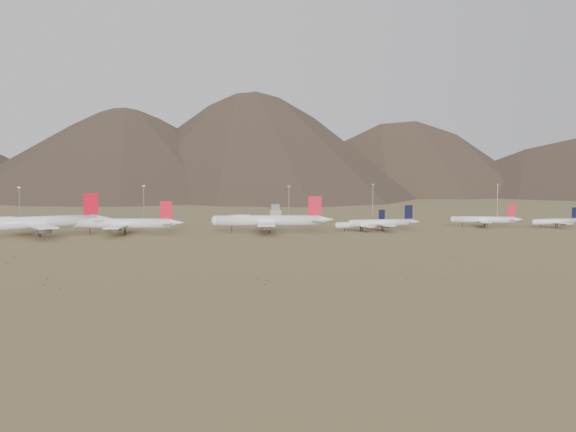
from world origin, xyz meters
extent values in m
plane|color=olive|center=(0.00, 0.00, 0.00)|extent=(3000.00, 3000.00, 0.00)
cylinder|color=white|center=(-121.09, 31.51, 8.12)|extent=(64.65, 30.69, 6.89)
cone|color=white|center=(-86.29, 45.10, 8.63)|extent=(13.44, 10.15, 6.20)
cube|color=white|center=(-122.34, 31.03, 7.08)|extent=(32.19, 60.85, 0.86)
cube|color=white|center=(-91.26, 43.16, 8.81)|extent=(14.05, 23.83, 0.41)
cube|color=red|center=(-92.51, 42.68, 17.68)|extent=(8.30, 3.73, 12.23)
cylinder|color=black|center=(-120.48, 33.60, 2.34)|extent=(0.56, 0.56, 4.67)
cylinder|color=black|center=(-119.22, 30.39, 2.34)|extent=(0.56, 0.56, 4.67)
ellipsoid|color=white|center=(-137.25, 25.20, 10.01)|extent=(21.77, 12.58, 4.14)
cylinder|color=slate|center=(-126.79, 42.42, 5.38)|extent=(7.34, 5.32, 3.10)
cylinder|color=slate|center=(-117.89, 19.63, 5.38)|extent=(7.34, 5.32, 3.10)
cylinder|color=slate|center=(-130.79, 52.67, 5.38)|extent=(7.34, 5.32, 3.10)
cylinder|color=slate|center=(-113.88, 9.38, 5.38)|extent=(7.34, 5.32, 3.10)
cylinder|color=white|center=(-74.35, 34.40, 6.62)|extent=(54.46, 15.84, 5.62)
sphere|color=white|center=(-101.04, 39.56, 6.62)|extent=(5.51, 5.51, 5.51)
cone|color=white|center=(-44.45, 28.62, 7.04)|extent=(10.57, 6.82, 5.06)
cube|color=white|center=(-75.42, 34.60, 5.77)|extent=(18.00, 50.60, 0.70)
cube|color=white|center=(-48.72, 29.44, 7.18)|extent=(8.40, 19.53, 0.34)
cube|color=red|center=(-49.79, 29.65, 14.41)|extent=(7.04, 1.84, 9.97)
cylinder|color=black|center=(-93.04, 38.01, 1.90)|extent=(0.36, 0.36, 3.81)
cylinder|color=black|center=(-73.01, 35.57, 1.90)|extent=(0.45, 0.45, 3.81)
cylinder|color=black|center=(-73.55, 32.81, 1.90)|extent=(0.45, 0.45, 3.81)
ellipsoid|color=white|center=(-88.23, 37.08, 8.16)|extent=(17.89, 7.44, 3.37)
cylinder|color=slate|center=(-73.52, 44.39, 4.38)|extent=(5.82, 3.51, 2.53)
cylinder|color=slate|center=(-77.31, 24.82, 4.38)|extent=(5.82, 3.51, 2.53)
cylinder|color=slate|center=(-71.82, 53.20, 4.38)|extent=(5.82, 3.51, 2.53)
cylinder|color=slate|center=(-79.01, 16.01, 4.38)|extent=(5.82, 3.51, 2.53)
cylinder|color=white|center=(9.34, 29.30, 7.38)|extent=(60.86, 15.54, 6.26)
sphere|color=white|center=(-20.61, 33.97, 7.38)|extent=(6.14, 6.14, 6.14)
cone|color=white|center=(42.88, 24.06, 7.85)|extent=(11.65, 7.25, 5.64)
cube|color=white|center=(8.14, 29.48, 6.44)|extent=(18.16, 56.40, 0.78)
cube|color=white|center=(38.09, 24.81, 8.00)|extent=(8.65, 21.71, 0.38)
cube|color=red|center=(36.89, 24.99, 16.07)|extent=(7.87, 1.77, 11.11)
cylinder|color=black|center=(-11.63, 32.57, 2.12)|extent=(0.40, 0.40, 4.24)
cylinder|color=black|center=(10.78, 30.66, 2.12)|extent=(0.51, 0.51, 4.24)
cylinder|color=black|center=(10.29, 27.56, 2.12)|extent=(0.51, 0.51, 4.24)
ellipsoid|color=white|center=(-6.24, 31.73, 9.10)|extent=(19.89, 7.63, 3.76)
cylinder|color=slate|center=(9.85, 40.46, 4.89)|extent=(6.42, 3.72, 2.82)
cylinder|color=slate|center=(6.42, 18.50, 4.89)|extent=(6.42, 3.72, 2.82)
cylinder|color=slate|center=(11.40, 50.35, 4.89)|extent=(6.42, 3.72, 2.82)
cylinder|color=slate|center=(4.88, 8.62, 4.89)|extent=(6.42, 3.72, 2.82)
cylinder|color=white|center=(66.77, 29.74, 4.12)|extent=(32.04, 10.52, 3.48)
sphere|color=white|center=(51.14, 26.18, 4.12)|extent=(3.41, 3.41, 3.41)
cone|color=white|center=(84.28, 33.73, 4.38)|extent=(6.32, 4.34, 3.13)
cube|color=white|center=(66.15, 29.60, 3.60)|extent=(11.11, 27.94, 0.44)
cube|color=white|center=(81.78, 33.16, 4.47)|extent=(5.13, 10.82, 0.21)
cube|color=black|center=(81.15, 33.02, 9.30)|extent=(4.13, 1.23, 6.87)
cylinder|color=black|center=(55.83, 27.25, 1.19)|extent=(0.37, 0.37, 2.38)
cylinder|color=black|center=(67.20, 30.74, 1.19)|extent=(0.46, 0.46, 2.38)
cylinder|color=black|center=(67.59, 29.04, 1.19)|extent=(0.46, 0.46, 2.38)
cylinder|color=slate|center=(64.44, 37.10, 2.74)|extent=(3.47, 2.24, 1.57)
cylinder|color=slate|center=(67.86, 22.10, 2.74)|extent=(3.47, 2.24, 1.57)
cylinder|color=white|center=(79.35, 28.42, 5.02)|extent=(39.23, 6.81, 4.24)
sphere|color=white|center=(59.87, 27.13, 5.02)|extent=(4.15, 4.15, 4.15)
cone|color=white|center=(101.16, 29.87, 5.34)|extent=(7.26, 4.27, 3.81)
cube|color=white|center=(78.57, 28.37, 4.38)|extent=(8.44, 33.79, 0.53)
cube|color=white|center=(98.04, 29.66, 5.44)|extent=(4.35, 12.92, 0.25)
cube|color=black|center=(97.26, 29.61, 11.32)|extent=(5.09, 0.72, 8.36)
cylinder|color=black|center=(65.72, 27.52, 1.45)|extent=(0.45, 0.45, 2.90)
cylinder|color=black|center=(80.06, 29.53, 1.45)|extent=(0.56, 0.56, 2.90)
cylinder|color=black|center=(80.20, 27.42, 1.45)|extent=(0.56, 0.56, 2.90)
cylinder|color=slate|center=(77.95, 37.72, 3.33)|extent=(4.02, 2.16, 1.91)
cylinder|color=slate|center=(79.19, 19.02, 3.33)|extent=(4.02, 2.16, 1.91)
cylinder|color=white|center=(152.51, 40.54, 4.92)|extent=(37.76, 15.49, 4.16)
sphere|color=white|center=(134.26, 46.30, 4.92)|extent=(4.07, 4.07, 4.07)
cone|color=white|center=(172.96, 34.09, 5.23)|extent=(7.70, 5.64, 3.74)
cube|color=white|center=(151.78, 40.77, 4.30)|extent=(15.72, 33.14, 0.52)
cube|color=white|center=(170.04, 35.01, 5.34)|extent=(7.04, 12.93, 0.25)
cube|color=red|center=(169.31, 35.24, 11.10)|extent=(4.86, 1.86, 8.20)
cylinder|color=black|center=(139.74, 44.57, 1.42)|extent=(0.44, 0.44, 2.84)
cylinder|color=black|center=(153.56, 41.30, 1.42)|extent=(0.55, 0.55, 2.84)
cylinder|color=black|center=(152.93, 39.32, 1.42)|extent=(0.55, 0.55, 2.84)
cylinder|color=slate|center=(154.55, 49.53, 3.27)|extent=(4.21, 2.94, 1.87)
cylinder|color=slate|center=(149.02, 32.01, 3.27)|extent=(4.21, 2.94, 1.87)
cylinder|color=white|center=(195.36, 26.90, 4.17)|extent=(32.63, 8.19, 3.52)
sphere|color=white|center=(179.31, 24.55, 4.17)|extent=(3.45, 3.45, 3.45)
cube|color=white|center=(194.72, 26.80, 3.64)|extent=(9.17, 28.28, 0.44)
cube|color=white|center=(210.78, 29.15, 4.53)|extent=(4.42, 10.88, 0.21)
cube|color=black|center=(210.14, 29.06, 9.41)|extent=(4.22, 0.92, 6.96)
cylinder|color=black|center=(184.12, 25.25, 1.21)|extent=(0.37, 0.37, 2.41)
cylinder|color=black|center=(195.88, 27.86, 1.21)|extent=(0.46, 0.46, 2.41)
cylinder|color=black|center=(196.13, 26.12, 1.21)|extent=(0.46, 0.46, 2.41)
cylinder|color=slate|center=(193.59, 34.51, 2.77)|extent=(3.44, 2.04, 1.59)
cylinder|color=slate|center=(195.85, 19.09, 2.77)|extent=(3.44, 2.04, 1.59)
cube|color=tan|center=(30.00, 120.00, 4.00)|extent=(8.00, 8.00, 8.00)
cube|color=slate|center=(30.00, 120.00, 10.00)|extent=(6.00, 6.00, 4.00)
cylinder|color=gray|center=(-143.05, 113.00, 12.50)|extent=(0.50, 0.50, 25.00)
cube|color=gray|center=(-143.05, 113.00, 25.30)|extent=(2.00, 0.60, 0.80)
cylinder|color=gray|center=(-62.29, 135.25, 12.50)|extent=(0.50, 0.50, 25.00)
cube|color=gray|center=(-62.29, 135.25, 25.30)|extent=(2.00, 0.60, 0.80)
cylinder|color=gray|center=(36.91, 102.49, 12.50)|extent=(0.50, 0.50, 25.00)
cube|color=gray|center=(36.91, 102.49, 25.30)|extent=(2.00, 0.60, 0.80)
cylinder|color=gray|center=(110.46, 140.68, 12.50)|extent=(0.50, 0.50, 25.00)
cube|color=gray|center=(110.46, 140.68, 25.30)|extent=(2.00, 0.60, 0.80)
cylinder|color=gray|center=(204.50, 121.87, 12.50)|extent=(0.50, 0.50, 25.00)
cube|color=gray|center=(204.50, 121.87, 25.30)|extent=(2.00, 0.60, 0.80)
ellipsoid|color=brown|center=(20.68, -148.08, 0.30)|extent=(0.77, 0.77, 0.59)
ellipsoid|color=brown|center=(65.68, -102.39, 0.21)|extent=(0.61, 0.61, 0.42)
ellipsoid|color=brown|center=(-20.79, -144.38, 0.36)|extent=(1.10, 1.10, 0.72)
ellipsoid|color=brown|center=(-89.72, -147.77, 0.27)|extent=(0.65, 0.65, 0.54)
ellipsoid|color=brown|center=(-77.96, -66.18, 0.25)|extent=(0.63, 0.63, 0.50)
ellipsoid|color=brown|center=(-18.94, -42.40, 0.16)|extent=(0.59, 0.59, 0.31)
ellipsoid|color=brown|center=(76.82, 3.69, 0.15)|extent=(0.59, 0.59, 0.30)
ellipsoid|color=brown|center=(-118.32, -59.10, 0.34)|extent=(0.84, 0.84, 0.69)
ellipsoid|color=brown|center=(70.19, -99.16, 0.36)|extent=(0.84, 0.84, 0.73)
ellipsoid|color=brown|center=(-72.03, -4.36, 0.28)|extent=(0.74, 0.74, 0.55)
ellipsoid|color=brown|center=(-96.06, -127.46, 0.34)|extent=(0.80, 0.80, 0.69)
ellipsoid|color=brown|center=(119.95, 2.40, 0.48)|extent=(1.09, 1.09, 0.97)
ellipsoid|color=brown|center=(-22.85, -152.65, 0.36)|extent=(0.95, 0.95, 0.72)
ellipsoid|color=brown|center=(0.89, -24.57, 0.24)|extent=(0.80, 0.80, 0.48)
ellipsoid|color=brown|center=(-118.27, -78.77, 0.31)|extent=(1.06, 1.06, 0.62)
ellipsoid|color=brown|center=(-23.62, -139.39, 0.26)|extent=(0.87, 0.87, 0.53)
ellipsoid|color=brown|center=(-63.64, -103.24, 0.17)|extent=(0.54, 0.54, 0.34)
ellipsoid|color=brown|center=(39.74, -155.46, 0.23)|extent=(0.77, 0.77, 0.47)
ellipsoid|color=brown|center=(-1.91, -21.03, 0.24)|extent=(0.88, 0.88, 0.49)
ellipsoid|color=brown|center=(28.15, -151.47, 0.35)|extent=(0.87, 0.87, 0.70)
ellipsoid|color=brown|center=(-32.67, -129.71, 0.20)|extent=(0.60, 0.60, 0.39)
ellipsoid|color=brown|center=(39.49, -25.70, 0.25)|extent=(1.00, 1.00, 0.50)
ellipsoid|color=brown|center=(138.99, -28.89, 0.26)|extent=(0.85, 0.85, 0.52)
ellipsoid|color=brown|center=(-95.80, -138.98, 0.34)|extent=(0.92, 0.92, 0.68)
camera|label=1|loc=(-62.68, -388.97, 39.92)|focal=45.00mm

